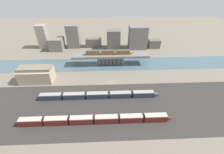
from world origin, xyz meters
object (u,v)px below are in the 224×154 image
train_yard_near (97,120)px  train_on_bridge (110,52)px  warehouse_building (36,74)px  train_yard_mid (100,95)px

train_yard_near → train_on_bridge: bearing=82.3°
train_on_bridge → train_yard_near: (-8.06, -59.95, -8.61)m
train_yard_near → warehouse_building: 57.02m
train_on_bridge → train_yard_mid: bearing=-99.3°
train_yard_mid → warehouse_building: warehouse_building is taller
train_on_bridge → train_yard_mid: size_ratio=0.54×
train_on_bridge → train_yard_near: bearing=-97.7°
train_on_bridge → warehouse_building: train_on_bridge is taller
train_on_bridge → train_yard_near: size_ratio=0.51×
train_on_bridge → train_yard_mid: train_on_bridge is taller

